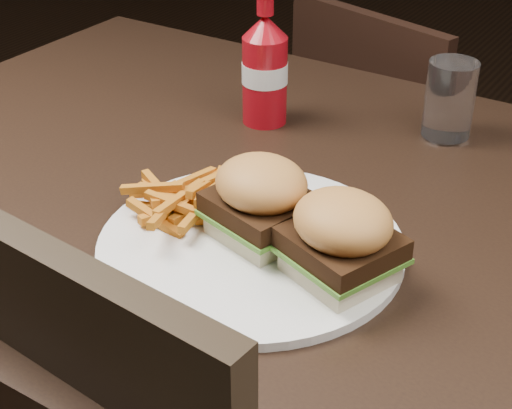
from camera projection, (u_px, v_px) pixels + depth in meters
The scene contains 8 objects.
dining_table at pixel (276, 204), 0.94m from camera, with size 1.20×0.80×0.04m, color black.
chair_far at pixel (408, 180), 1.60m from camera, with size 0.36×0.36×0.03m, color black.
plate at pixel (251, 245), 0.82m from camera, with size 0.32×0.32×0.01m, color white.
sandwich_half_a at pixel (261, 226), 0.83m from camera, with size 0.09×0.08×0.02m, color beige.
sandwich_half_b at pixel (340, 266), 0.76m from camera, with size 0.09×0.08×0.02m, color beige.
fries_pile at pixel (194, 197), 0.86m from camera, with size 0.12×0.12×0.05m, color #BE5314, non-canonical shape.
ketchup_bottle at pixel (265, 81), 1.07m from camera, with size 0.06×0.06×0.12m, color #9B0A14.
tumbler at pixel (450, 99), 1.03m from camera, with size 0.06×0.06×0.10m, color white.
Camera 1 is at (0.42, -0.69, 1.22)m, focal length 55.00 mm.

